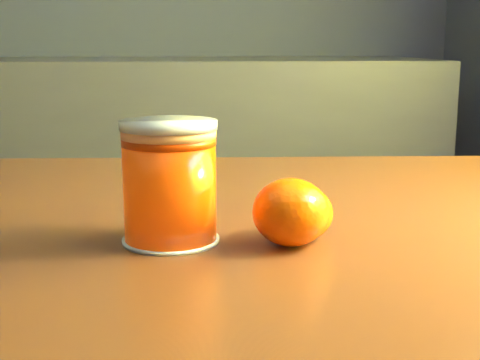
{
  "coord_description": "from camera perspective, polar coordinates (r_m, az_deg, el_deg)",
  "views": [
    {
      "loc": [
        0.89,
        -0.59,
        0.95
      ],
      "look_at": [
        0.92,
        0.0,
        0.83
      ],
      "focal_mm": 50.0,
      "sensor_mm": 36.0,
      "label": 1
    }
  ],
  "objects": [
    {
      "name": "table",
      "position": [
        0.72,
        5.68,
        -10.71
      ],
      "size": [
        1.05,
        0.75,
        0.77
      ],
      "rotation": [
        0.0,
        0.0,
        -0.03
      ],
      "color": "brown",
      "rests_on": "ground"
    },
    {
      "name": "orange_back",
      "position": [
        0.6,
        5.29,
        -2.82
      ],
      "size": [
        0.06,
        0.06,
        0.05
      ],
      "primitive_type": "ellipsoid",
      "rotation": [
        0.0,
        0.0,
        0.14
      ],
      "color": "#FF5705",
      "rests_on": "table"
    },
    {
      "name": "orange_front",
      "position": [
        0.59,
        4.36,
        -2.75
      ],
      "size": [
        0.09,
        0.09,
        0.06
      ],
      "primitive_type": "ellipsoid",
      "rotation": [
        0.0,
        0.0,
        0.38
      ],
      "color": "#FF5705",
      "rests_on": "table"
    },
    {
      "name": "juice_glass",
      "position": [
        0.59,
        -6.02,
        -0.25
      ],
      "size": [
        0.09,
        0.09,
        0.11
      ],
      "rotation": [
        0.0,
        0.0,
        -0.02
      ],
      "color": "#F14104",
      "rests_on": "table"
    }
  ]
}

